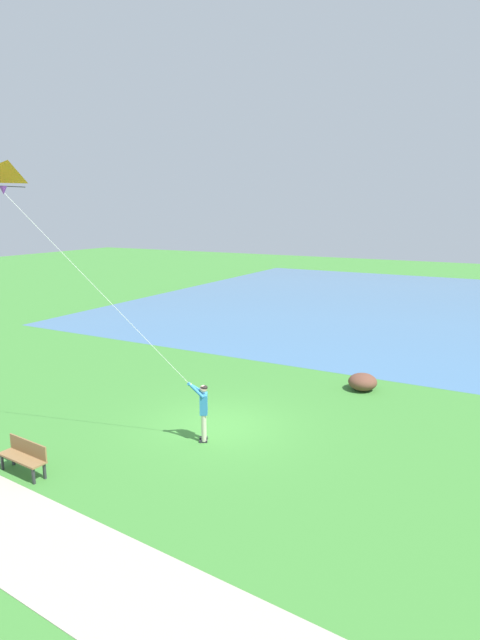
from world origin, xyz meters
TOP-DOWN VIEW (x-y plane):
  - ground_plane at (0.00, 0.00)m, footprint 120.00×120.00m
  - lake_water at (-25.14, 4.00)m, footprint 36.00×44.00m
  - walkway_path at (7.13, 2.00)m, footprint 5.19×32.09m
  - person_kite_flyer at (1.13, 0.16)m, footprint 0.53×0.62m
  - flying_kite at (3.77, -4.07)m, footprint 3.22×4.31m
  - park_bench_near_walkway at (5.03, -2.83)m, footprint 0.57×1.53m
  - lakeside_shrub at (-5.58, 3.04)m, footprint 1.11×1.08m

SIDE VIEW (x-z plane):
  - ground_plane at x=0.00m, z-range 0.00..0.00m
  - lake_water at x=-25.14m, z-range 0.00..0.01m
  - walkway_path at x=7.13m, z-range 0.00..0.02m
  - lakeside_shrub at x=-5.58m, z-range 0.00..0.64m
  - park_bench_near_walkway at x=5.03m, z-range 0.07..0.95m
  - person_kite_flyer at x=1.13m, z-range 0.13..1.96m
  - flying_kite at x=3.77m, z-range 4.43..10.59m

